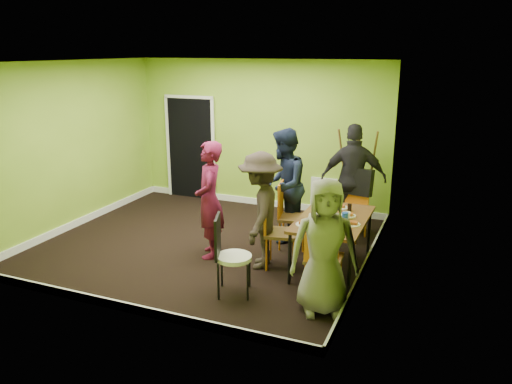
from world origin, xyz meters
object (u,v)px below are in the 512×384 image
chair_front_end (323,253)px  chair_left_far (288,211)px  chair_back_end (357,189)px  easel (356,179)px  blue_bottle (345,219)px  chair_bentwood (228,251)px  dining_table (333,222)px  person_back_end (353,179)px  chair_left_near (276,226)px  person_left_far (283,185)px  person_standing (209,200)px  thermos (335,207)px  person_left_near (260,211)px  person_front_end (324,247)px  orange_bottle (335,210)px

chair_front_end → chair_left_far: bearing=118.9°
chair_back_end → chair_front_end: bearing=103.8°
easel → blue_bottle: easel is taller
blue_bottle → chair_back_end: bearing=96.0°
chair_back_end → chair_bentwood: bearing=80.5°
dining_table → person_back_end: size_ratio=0.82×
chair_left_near → person_left_far: size_ratio=0.60×
blue_bottle → person_standing: 1.99m
chair_back_end → chair_left_far: bearing=58.3°
person_standing → person_left_far: size_ratio=0.96×
easel → thermos: size_ratio=7.01×
blue_bottle → person_left_far: 1.60m
person_left_near → thermos: bearing=98.2°
blue_bottle → easel: bearing=97.4°
person_back_end → person_front_end: 2.80m
orange_bottle → person_front_end: size_ratio=0.05×
chair_left_far → chair_back_end: bearing=126.0°
dining_table → person_left_far: bearing=141.5°
chair_back_end → person_left_near: bearing=72.3°
dining_table → orange_bottle: 0.24m
chair_left_near → easel: (0.69, 2.11, 0.24)m
dining_table → person_standing: bearing=-172.8°
thermos → person_back_end: (-0.06, 1.50, 0.04)m
thermos → person_left_far: person_left_far is taller
chair_left_near → person_back_end: person_back_end is taller
chair_back_end → person_left_far: size_ratio=0.62×
chair_back_end → orange_bottle: (-0.06, -1.21, 0.00)m
chair_left_near → thermos: 0.86m
chair_left_near → person_left_far: 1.09m
person_left_near → person_front_end: size_ratio=1.02×
thermos → person_standing: size_ratio=0.14×
chair_left_near → chair_bentwood: 1.03m
dining_table → orange_bottle: orange_bottle is taller
chair_left_far → orange_bottle: size_ratio=11.90×
chair_back_end → person_left_near: size_ratio=0.68×
chair_left_far → person_left_near: 0.87m
thermos → person_left_far: (-1.01, 0.71, 0.03)m
chair_left_near → orange_bottle: bearing=109.3°
chair_back_end → dining_table: bearing=100.8°
blue_bottle → person_standing: size_ratio=0.10×
chair_bentwood → person_back_end: (0.96, 2.80, 0.35)m
person_back_end → person_front_end: size_ratio=1.13×
chair_bentwood → orange_bottle: (0.99, 1.43, 0.23)m
chair_left_near → dining_table: bearing=94.4°
dining_table → chair_front_end: (0.10, -0.90, -0.10)m
chair_back_end → person_front_end: (0.16, -2.63, 0.01)m
chair_front_end → chair_bentwood: 1.16m
chair_bentwood → person_standing: (-0.76, 0.99, 0.30)m
chair_front_end → person_standing: (-1.88, 0.67, 0.27)m
easel → person_front_end: bearing=-85.3°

